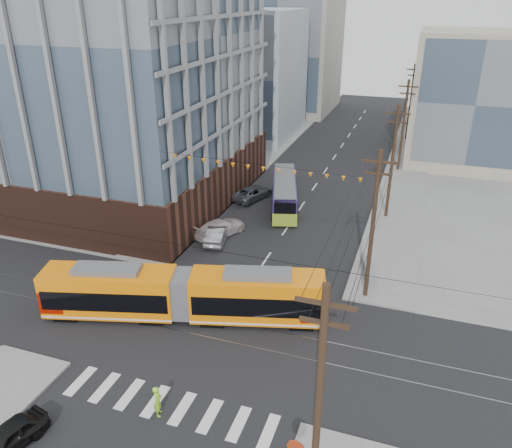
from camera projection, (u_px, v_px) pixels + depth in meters
The scene contains 16 objects.
ground at pixel (193, 369), 29.19m from camera, with size 160.00×160.00×0.00m, color slate.
office_building at pixel (84, 56), 49.39m from camera, with size 30.00×25.00×28.60m, color #381E16.
bg_bldg_nw_near at pixel (236, 74), 75.05m from camera, with size 18.00×16.00×18.00m, color #8C99A5.
bg_bldg_ne_near at pixel (471, 99), 62.34m from camera, with size 14.00×14.00×16.00m, color gray.
bg_bldg_nw_far at pixel (291, 54), 90.92m from camera, with size 16.00×18.00×20.00m, color gray.
bg_bldg_ne_far at pixel (478, 83), 79.35m from camera, with size 16.00×16.00×14.00m, color #8C99A5.
utility_pole_near at pixel (318, 406), 19.23m from camera, with size 0.30×0.30×11.00m, color black.
utility_pole_far at pixel (410, 103), 72.46m from camera, with size 0.30×0.30×11.00m, color black.
streetcar at pixel (183, 295), 33.10m from camera, with size 18.66×2.62×3.60m, color orange, non-canonical shape.
city_bus at pixel (284, 193), 50.76m from camera, with size 2.34×10.79×3.06m, color #2B204D, non-canonical shape.
black_sedan at pixel (8, 438), 23.83m from camera, with size 1.57×3.91×1.33m, color black.
parked_car_silver at pixel (218, 234), 43.89m from camera, with size 1.56×4.48×1.48m, color gray.
parked_car_white at pixel (220, 228), 44.99m from camera, with size 2.12×5.20×1.51m, color #B8AEAD.
parked_car_grey at pixel (252, 193), 52.96m from camera, with size 2.31×5.01×1.39m, color #40444C.
pedestrian at pixel (158, 401), 25.66m from camera, with size 0.66×0.43×1.80m, color #99E926.
jersey_barrier at pixel (368, 270), 38.77m from camera, with size 0.94×4.19×0.84m, color gray.
Camera 1 is at (10.91, -20.50, 19.96)m, focal length 35.00 mm.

